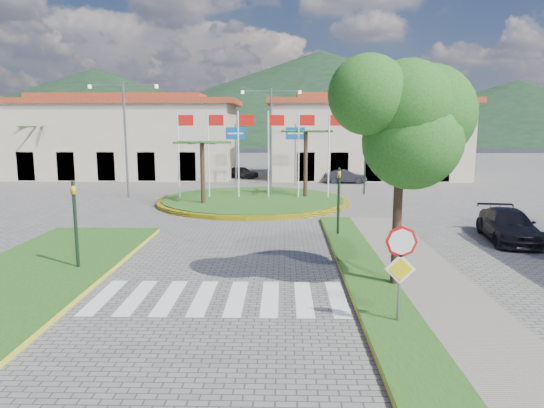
{
  "coord_description": "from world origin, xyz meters",
  "views": [
    {
      "loc": [
        1.97,
        -9.75,
        5.09
      ],
      "look_at": [
        1.57,
        8.0,
        2.19
      ],
      "focal_mm": 32.0,
      "sensor_mm": 36.0,
      "label": 1
    }
  ],
  "objects_px": {
    "stop_sign": "(401,260)",
    "deciduous_tree": "(401,122)",
    "car_dark_a": "(242,172)",
    "car_dark_b": "(345,176)",
    "car_side_right": "(508,225)",
    "roundabout_island": "(253,200)",
    "white_van": "(129,173)"
  },
  "relations": [
    {
      "from": "roundabout_island",
      "to": "car_side_right",
      "type": "xyz_separation_m",
      "value": [
        12.0,
        -10.44,
        0.52
      ]
    },
    {
      "from": "car_dark_a",
      "to": "stop_sign",
      "type": "bearing_deg",
      "value": -144.42
    },
    {
      "from": "deciduous_tree",
      "to": "car_dark_b",
      "type": "relative_size",
      "value": 1.87
    },
    {
      "from": "deciduous_tree",
      "to": "roundabout_island",
      "type": "bearing_deg",
      "value": 107.91
    },
    {
      "from": "white_van",
      "to": "car_dark_b",
      "type": "bearing_deg",
      "value": -90.84
    },
    {
      "from": "stop_sign",
      "to": "deciduous_tree",
      "type": "distance_m",
      "value": 4.59
    },
    {
      "from": "roundabout_island",
      "to": "stop_sign",
      "type": "height_order",
      "value": "roundabout_island"
    },
    {
      "from": "stop_sign",
      "to": "car_dark_a",
      "type": "xyz_separation_m",
      "value": [
        -6.94,
        35.03,
        -1.23
      ]
    },
    {
      "from": "white_van",
      "to": "car_dark_a",
      "type": "xyz_separation_m",
      "value": [
        10.61,
        1.12,
        -0.02
      ]
    },
    {
      "from": "white_van",
      "to": "car_side_right",
      "type": "bearing_deg",
      "value": -127.43
    },
    {
      "from": "white_van",
      "to": "deciduous_tree",
      "type": "bearing_deg",
      "value": -142.37
    },
    {
      "from": "roundabout_island",
      "to": "car_dark_b",
      "type": "distance_m",
      "value": 13.35
    },
    {
      "from": "roundabout_island",
      "to": "white_van",
      "type": "height_order",
      "value": "roundabout_island"
    },
    {
      "from": "white_van",
      "to": "car_side_right",
      "type": "height_order",
      "value": "car_side_right"
    },
    {
      "from": "car_dark_a",
      "to": "white_van",
      "type": "bearing_deg",
      "value": 120.41
    },
    {
      "from": "car_dark_a",
      "to": "car_side_right",
      "type": "relative_size",
      "value": 0.7
    },
    {
      "from": "white_van",
      "to": "roundabout_island",
      "type": "bearing_deg",
      "value": -130.45
    },
    {
      "from": "car_dark_b",
      "to": "car_dark_a",
      "type": "bearing_deg",
      "value": 67.86
    },
    {
      "from": "stop_sign",
      "to": "car_dark_a",
      "type": "bearing_deg",
      "value": 101.2
    },
    {
      "from": "roundabout_island",
      "to": "white_van",
      "type": "relative_size",
      "value": 3.0
    },
    {
      "from": "car_dark_b",
      "to": "car_side_right",
      "type": "relative_size",
      "value": 0.77
    },
    {
      "from": "roundabout_island",
      "to": "car_dark_b",
      "type": "relative_size",
      "value": 3.49
    },
    {
      "from": "roundabout_island",
      "to": "car_dark_b",
      "type": "height_order",
      "value": "roundabout_island"
    },
    {
      "from": "white_van",
      "to": "car_dark_a",
      "type": "distance_m",
      "value": 10.67
    },
    {
      "from": "deciduous_tree",
      "to": "car_dark_a",
      "type": "distance_m",
      "value": 33.19
    },
    {
      "from": "car_dark_a",
      "to": "car_side_right",
      "type": "xyz_separation_m",
      "value": [
        14.04,
        -25.43,
        0.12
      ]
    },
    {
      "from": "roundabout_island",
      "to": "stop_sign",
      "type": "distance_m",
      "value": 20.69
    },
    {
      "from": "stop_sign",
      "to": "car_dark_a",
      "type": "height_order",
      "value": "stop_sign"
    },
    {
      "from": "stop_sign",
      "to": "deciduous_tree",
      "type": "relative_size",
      "value": 0.39
    },
    {
      "from": "stop_sign",
      "to": "car_dark_b",
      "type": "distance_m",
      "value": 31.2
    },
    {
      "from": "white_van",
      "to": "car_side_right",
      "type": "relative_size",
      "value": 0.89
    },
    {
      "from": "car_side_right",
      "to": "car_dark_a",
      "type": "bearing_deg",
      "value": 127.18
    }
  ]
}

